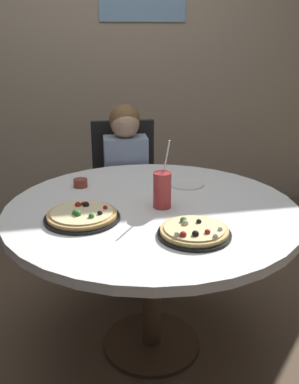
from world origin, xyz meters
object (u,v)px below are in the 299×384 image
at_px(sauce_bowl, 80,183).
at_px(chair_wooden, 125,188).
at_px(pizza_cheese, 82,215).
at_px(dining_table, 152,224).
at_px(soda_cup, 162,190).
at_px(plate_small, 186,184).
at_px(pizza_veggie, 194,232).
at_px(diner_child, 128,205).

bearing_deg(sauce_bowl, chair_wooden, 61.08).
height_order(pizza_cheese, sauce_bowl, pizza_cheese).
relative_size(dining_table, chair_wooden, 1.38).
height_order(soda_cup, plate_small, soda_cup).
xyz_separation_m(pizza_veggie, pizza_cheese, (-0.41, 0.24, -0.00)).
distance_m(chair_wooden, pizza_veggie, 1.22).
bearing_deg(dining_table, pizza_cheese, -165.61).
relative_size(chair_wooden, plate_small, 5.28).
bearing_deg(dining_table, plate_small, 46.89).
relative_size(dining_table, diner_child, 1.21).
height_order(sauce_bowl, plate_small, sauce_bowl).
bearing_deg(chair_wooden, diner_child, -93.45).
height_order(diner_child, plate_small, diner_child).
distance_m(diner_child, plate_small, 0.57).
height_order(pizza_veggie, plate_small, pizza_veggie).
xyz_separation_m(pizza_veggie, plate_small, (0.13, 0.57, -0.01)).
xyz_separation_m(dining_table, plate_small, (0.23, 0.25, 0.09)).
bearing_deg(pizza_veggie, soda_cup, 100.08).
distance_m(diner_child, pizza_cheese, 0.88).
bearing_deg(chair_wooden, sauce_bowl, -118.92).
relative_size(dining_table, plate_small, 7.26).
relative_size(dining_table, pizza_cheese, 4.14).
distance_m(dining_table, pizza_cheese, 0.34).
xyz_separation_m(chair_wooden, soda_cup, (0.04, -0.89, 0.30)).
bearing_deg(dining_table, pizza_veggie, -73.15).
xyz_separation_m(diner_child, pizza_cheese, (-0.31, -0.77, 0.28)).
bearing_deg(pizza_cheese, chair_wooden, 71.56).
distance_m(pizza_cheese, sauce_bowl, 0.41).
height_order(chair_wooden, plate_small, chair_wooden).
distance_m(pizza_veggie, pizza_cheese, 0.47).
distance_m(soda_cup, plate_small, 0.33).
height_order(dining_table, sauce_bowl, sauce_bowl).
relative_size(sauce_bowl, plate_small, 0.39).
distance_m(dining_table, chair_wooden, 0.88).
height_order(chair_wooden, soda_cup, soda_cup).
relative_size(chair_wooden, pizza_cheese, 3.01).
bearing_deg(plate_small, chair_wooden, 109.87).
xyz_separation_m(chair_wooden, plate_small, (0.23, -0.62, 0.22)).
height_order(pizza_veggie, pizza_cheese, same).
bearing_deg(pizza_veggie, sauce_bowl, 121.24).
height_order(diner_child, soda_cup, diner_child).
bearing_deg(sauce_bowl, dining_table, -47.84).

